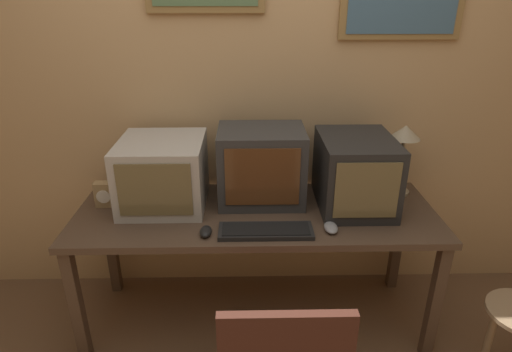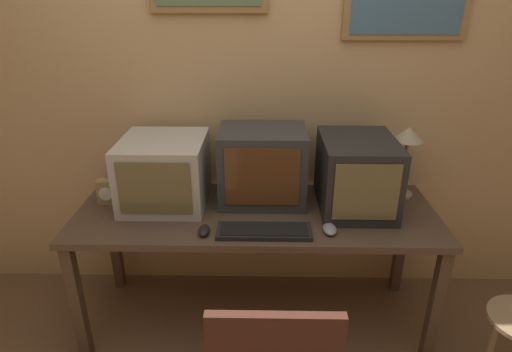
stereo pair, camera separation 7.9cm
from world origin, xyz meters
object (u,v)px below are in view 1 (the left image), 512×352
monitor_center (261,165)px  desk_lamp (404,141)px  desk_clock (105,194)px  mouse_far_corner (206,231)px  mouse_near_keyboard (331,228)px  monitor_left (163,173)px  monitor_right (355,172)px  keyboard_main (266,231)px

monitor_center → desk_lamp: (0.78, 0.06, 0.11)m
desk_clock → desk_lamp: desk_lamp is taller
mouse_far_corner → mouse_near_keyboard: bearing=2.4°
monitor_center → mouse_near_keyboard: size_ratio=4.14×
desk_clock → monitor_left: bearing=5.2°
monitor_right → mouse_far_corner: (-0.77, -0.30, -0.17)m
monitor_center → monitor_right: 0.50m
keyboard_main → desk_lamp: size_ratio=1.13×
desk_clock → mouse_far_corner: bearing=-28.8°
monitor_left → monitor_center: size_ratio=1.01×
keyboard_main → mouse_far_corner: (-0.29, -0.01, 0.01)m
monitor_left → mouse_near_keyboard: monitor_left is taller
monitor_center → mouse_far_corner: size_ratio=4.52×
mouse_near_keyboard → desk_clock: (-1.17, 0.28, 0.05)m
mouse_far_corner → desk_lamp: bearing=22.5°
mouse_far_corner → desk_lamp: size_ratio=0.25×
mouse_near_keyboard → desk_clock: 1.20m
mouse_near_keyboard → keyboard_main: bearing=-177.1°
desk_lamp → monitor_left: bearing=-175.6°
monitor_right → desk_clock: 1.34m
desk_clock → desk_lamp: 1.65m
monitor_left → desk_lamp: 1.32m
monitor_left → monitor_right: 1.02m
monitor_right → keyboard_main: (-0.48, -0.29, -0.18)m
mouse_far_corner → desk_clock: (-0.56, 0.31, 0.05)m
monitor_right → desk_clock: bearing=179.5°
monitor_center → keyboard_main: monitor_center is taller
keyboard_main → desk_lamp: desk_lamp is taller
monitor_center → monitor_right: monitor_center is taller
keyboard_main → mouse_far_corner: bearing=-178.1°
mouse_near_keyboard → desk_lamp: bearing=42.1°
monitor_right → desk_clock: (-1.33, 0.01, -0.12)m
monitor_left → keyboard_main: 0.65m
monitor_right → mouse_far_corner: monitor_right is taller
monitor_right → mouse_near_keyboard: (-0.17, -0.27, -0.17)m
monitor_left → mouse_far_corner: monitor_left is taller
keyboard_main → desk_lamp: (0.77, 0.43, 0.30)m
keyboard_main → desk_clock: bearing=160.6°
monitor_center → desk_lamp: 0.79m
monitor_left → monitor_right: bearing=-2.2°
monitor_right → desk_lamp: (0.29, 0.14, 0.12)m
monitor_left → desk_clock: bearing=-174.8°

